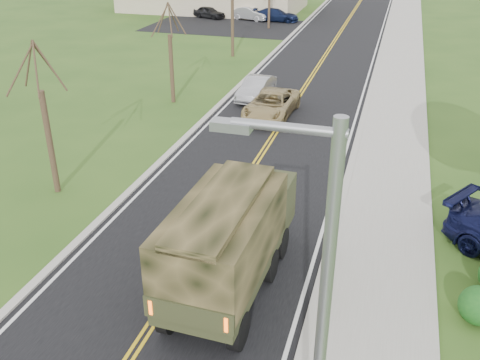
% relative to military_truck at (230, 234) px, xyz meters
% --- Properties ---
extents(road, '(8.00, 120.00, 0.01)m').
position_rel_military_truck_xyz_m(road, '(-1.59, 33.99, -1.88)').
color(road, black).
rests_on(road, ground).
extents(curb_right, '(0.30, 120.00, 0.12)m').
position_rel_military_truck_xyz_m(curb_right, '(2.56, 33.99, -1.82)').
color(curb_right, '#9E998E').
rests_on(curb_right, ground).
extents(sidewalk_right, '(3.20, 120.00, 0.10)m').
position_rel_military_truck_xyz_m(sidewalk_right, '(4.31, 33.99, -1.83)').
color(sidewalk_right, '#9E998E').
rests_on(sidewalk_right, ground).
extents(curb_left, '(0.30, 120.00, 0.10)m').
position_rel_military_truck_xyz_m(curb_left, '(-5.74, 33.99, -1.83)').
color(curb_left, '#9E998E').
rests_on(curb_left, ground).
extents(street_light, '(1.65, 0.22, 8.00)m').
position_rel_military_truck_xyz_m(street_light, '(3.31, -6.51, 2.55)').
color(street_light, gray).
rests_on(street_light, ground).
extents(bare_tree_a, '(1.93, 2.26, 6.08)m').
position_rel_military_truck_xyz_m(bare_tree_a, '(-8.60, 3.99, 0.74)').
color(bare_tree_a, '#38281C').
rests_on(bare_tree_a, ground).
extents(bare_tree_b, '(1.83, 2.14, 5.73)m').
position_rel_military_truck_xyz_m(bare_tree_b, '(-8.60, 15.99, 0.59)').
color(bare_tree_b, '#38281C').
rests_on(bare_tree_b, ground).
extents(bare_tree_c, '(2.04, 2.39, 6.42)m').
position_rel_military_truck_xyz_m(bare_tree_c, '(-8.60, 27.99, 0.89)').
color(bare_tree_c, '#38281C').
rests_on(bare_tree_c, ground).
extents(bare_tree_d, '(1.88, 2.20, 5.91)m').
position_rel_military_truck_xyz_m(bare_tree_d, '(-8.60, 39.99, 0.67)').
color(bare_tree_d, '#38281C').
rests_on(bare_tree_d, ground).
extents(military_truck, '(2.50, 6.67, 3.29)m').
position_rel_military_truck_xyz_m(military_truck, '(0.00, 0.00, 0.00)').
color(military_truck, black).
rests_on(military_truck, ground).
extents(suv_champagne, '(2.53, 5.12, 1.40)m').
position_rel_military_truck_xyz_m(suv_champagne, '(-2.39, 15.15, -1.19)').
color(suv_champagne, tan).
rests_on(suv_champagne, ground).
extents(sedan_silver, '(1.71, 4.08, 1.31)m').
position_rel_military_truck_xyz_m(sedan_silver, '(-3.99, 17.97, -1.23)').
color(sedan_silver, '#A1A1A5').
rests_on(sedan_silver, ground).
extents(lot_car_dark, '(3.96, 2.72, 1.25)m').
position_rel_military_truck_xyz_m(lot_car_dark, '(-16.15, 43.83, -1.26)').
color(lot_car_dark, black).
rests_on(lot_car_dark, ground).
extents(lot_car_silver, '(4.37, 2.59, 1.36)m').
position_rel_military_truck_xyz_m(lot_car_silver, '(-11.55, 43.97, -1.20)').
color(lot_car_silver, silver).
rests_on(lot_car_silver, ground).
extents(lot_car_navy, '(4.69, 1.99, 1.35)m').
position_rel_military_truck_xyz_m(lot_car_navy, '(-8.74, 43.99, -1.21)').
color(lot_car_navy, '#0F1838').
rests_on(lot_car_navy, ground).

